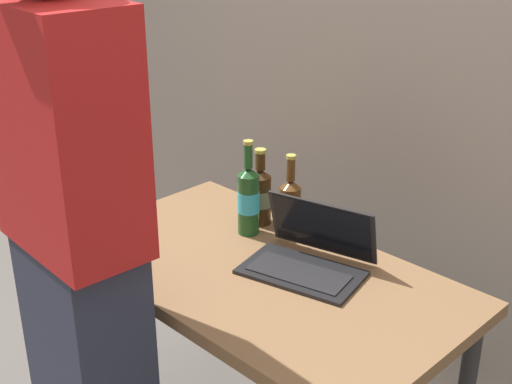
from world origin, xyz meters
name	(u,v)px	position (x,y,z in m)	size (l,w,h in m)	color
desk	(260,290)	(0.00, 0.00, 0.64)	(1.27, 0.71, 0.72)	olive
laptop	(309,255)	(0.10, 0.11, 0.76)	(0.41, 0.34, 0.20)	black
beer_bottle_dark	(260,195)	(-0.23, 0.23, 0.82)	(0.08, 0.08, 0.27)	#472B14
beer_bottle_amber	(248,199)	(-0.20, 0.15, 0.84)	(0.07, 0.07, 0.33)	#1E5123
beer_bottle_brown	(290,205)	(-0.10, 0.24, 0.82)	(0.07, 0.07, 0.28)	brown
person_figure	(79,257)	(-0.13, -0.53, 0.91)	(0.42, 0.30, 1.79)	#2D3347
back_wall	(406,45)	(0.00, 0.70, 1.30)	(6.00, 0.10, 2.60)	gray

